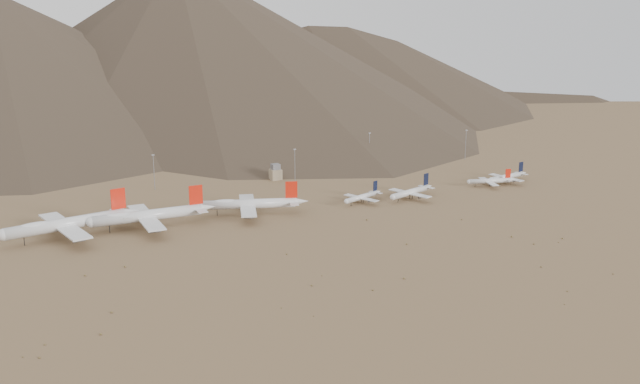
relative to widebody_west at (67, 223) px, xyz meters
name	(u,v)px	position (x,y,z in m)	size (l,w,h in m)	color
ground	(305,227)	(128.68, -39.00, -8.22)	(3000.00, 3000.00, 0.00)	#9A784F
widebody_west	(67,223)	(0.00, 0.00, 0.00)	(79.26, 62.15, 23.83)	silver
widebody_centre	(148,215)	(45.15, -1.42, -0.39)	(76.39, 58.37, 22.69)	silver
widebody_east	(250,204)	(108.52, -0.41, -1.15)	(66.70, 53.00, 20.50)	silver
narrowbody_a	(363,197)	(186.19, -5.23, -4.20)	(35.52, 26.67, 12.39)	silver
narrowbody_b	(411,192)	(220.84, -10.92, -3.36)	(43.41, 32.45, 14.98)	silver
narrowbody_c	(491,181)	(292.16, -5.39, -4.24)	(36.33, 26.85, 12.27)	silver
narrowbody_d	(508,176)	(311.25, -1.23, -3.80)	(40.90, 29.88, 13.61)	silver
control_tower	(276,173)	(158.68, 81.00, -2.90)	(8.00, 8.00, 12.00)	gray
mast_west	(154,170)	(69.12, 89.04, 5.99)	(2.00, 0.60, 25.70)	gray
mast_centre	(295,164)	(167.71, 65.03, 5.99)	(2.00, 0.60, 25.70)	gray
mast_east	(369,146)	(252.30, 103.60, 5.99)	(2.00, 0.60, 25.70)	gray
mast_far_east	(466,143)	(333.66, 80.78, 5.99)	(2.00, 0.60, 25.70)	gray
desert_scrub	(351,276)	(115.70, -122.52, -7.86)	(441.89, 170.98, 0.94)	brown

